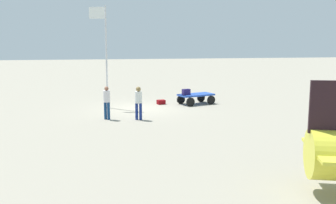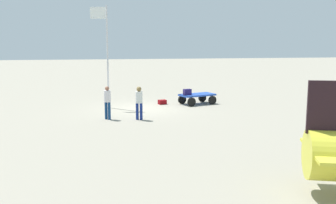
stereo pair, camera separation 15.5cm
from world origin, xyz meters
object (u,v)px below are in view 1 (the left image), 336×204
Objects in this scene: worker_trailing at (138,100)px; flagpole at (104,48)px; suitcase_navy at (186,92)px; luggage_cart at (196,97)px; suitcase_dark at (161,102)px; worker_lead at (107,100)px.

worker_trailing is 4.69m from flagpole.
flagpole is at bearing 1.52° from suitcase_navy.
luggage_cart is 5.69m from worker_trailing.
flagpole reaches higher than worker_trailing.
suitcase_dark is 4.85m from worker_trailing.
flagpole reaches higher than suitcase_dark.
flagpole is (1.50, -3.69, 2.48)m from worker_trailing.
suitcase_dark is (1.43, -0.59, -0.67)m from suitcase_navy.
suitcase_navy is 0.31× the size of worker_lead.
worker_lead is 1.56m from worker_trailing.
suitcase_dark is (2.09, -0.34, -0.33)m from luggage_cart.
worker_lead reaches higher than suitcase_dark.
suitcase_dark is 4.77m from flagpole.
suitcase_dark is at bearing -9.14° from luggage_cart.
suitcase_navy is at bearing -130.73° from worker_trailing.
flagpole is at bearing 3.95° from luggage_cart.
worker_lead reaches higher than luggage_cart.
luggage_cart is 6.62m from worker_lead.
luggage_cart is 0.41× the size of flagpole.
worker_trailing is at bearing 112.16° from flagpole.
luggage_cart is at bearing -159.41° from suitcase_navy.
worker_trailing is (3.29, 3.82, 0.16)m from suitcase_navy.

